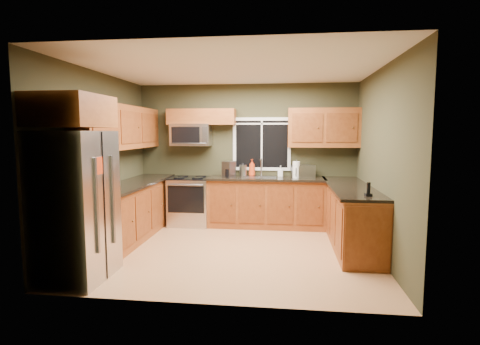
% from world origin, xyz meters
% --- Properties ---
extents(floor, '(4.20, 4.20, 0.00)m').
position_xyz_m(floor, '(0.00, 0.00, 0.00)').
color(floor, '#B17A4D').
rests_on(floor, ground).
extents(ceiling, '(4.20, 4.20, 0.00)m').
position_xyz_m(ceiling, '(0.00, 0.00, 2.70)').
color(ceiling, white).
rests_on(ceiling, back_wall).
extents(back_wall, '(4.20, 0.00, 4.20)m').
position_xyz_m(back_wall, '(0.00, 1.80, 1.35)').
color(back_wall, '#34331F').
rests_on(back_wall, ground).
extents(front_wall, '(4.20, 0.00, 4.20)m').
position_xyz_m(front_wall, '(0.00, -1.80, 1.35)').
color(front_wall, '#34331F').
rests_on(front_wall, ground).
extents(left_wall, '(0.00, 3.60, 3.60)m').
position_xyz_m(left_wall, '(-2.10, 0.00, 1.35)').
color(left_wall, '#34331F').
rests_on(left_wall, ground).
extents(right_wall, '(0.00, 3.60, 3.60)m').
position_xyz_m(right_wall, '(2.10, 0.00, 1.35)').
color(right_wall, '#34331F').
rests_on(right_wall, ground).
extents(window, '(1.12, 0.03, 1.02)m').
position_xyz_m(window, '(0.30, 1.78, 1.55)').
color(window, white).
rests_on(window, back_wall).
extents(base_cabinets_left, '(0.60, 2.65, 0.90)m').
position_xyz_m(base_cabinets_left, '(-1.80, 0.48, 0.45)').
color(base_cabinets_left, brown).
rests_on(base_cabinets_left, ground).
extents(countertop_left, '(0.65, 2.65, 0.04)m').
position_xyz_m(countertop_left, '(-1.78, 0.48, 0.92)').
color(countertop_left, black).
rests_on(countertop_left, base_cabinets_left).
extents(base_cabinets_back, '(2.17, 0.60, 0.90)m').
position_xyz_m(base_cabinets_back, '(0.42, 1.50, 0.45)').
color(base_cabinets_back, brown).
rests_on(base_cabinets_back, ground).
extents(countertop_back, '(2.17, 0.65, 0.04)m').
position_xyz_m(countertop_back, '(0.42, 1.48, 0.92)').
color(countertop_back, black).
rests_on(countertop_back, base_cabinets_back).
extents(base_cabinets_peninsula, '(0.60, 2.52, 0.90)m').
position_xyz_m(base_cabinets_peninsula, '(1.80, 0.54, 0.45)').
color(base_cabinets_peninsula, brown).
rests_on(base_cabinets_peninsula, ground).
extents(countertop_peninsula, '(0.65, 2.50, 0.04)m').
position_xyz_m(countertop_peninsula, '(1.78, 0.55, 0.92)').
color(countertop_peninsula, black).
rests_on(countertop_peninsula, base_cabinets_peninsula).
extents(upper_cabinets_left, '(0.33, 2.65, 0.72)m').
position_xyz_m(upper_cabinets_left, '(-1.94, 0.48, 1.86)').
color(upper_cabinets_left, brown).
rests_on(upper_cabinets_left, left_wall).
extents(upper_cabinets_back_left, '(1.30, 0.33, 0.30)m').
position_xyz_m(upper_cabinets_back_left, '(-0.85, 1.64, 2.07)').
color(upper_cabinets_back_left, brown).
rests_on(upper_cabinets_back_left, back_wall).
extents(upper_cabinets_back_right, '(1.30, 0.33, 0.72)m').
position_xyz_m(upper_cabinets_back_right, '(1.45, 1.64, 1.86)').
color(upper_cabinets_back_right, brown).
rests_on(upper_cabinets_back_right, back_wall).
extents(upper_cabinet_over_fridge, '(0.72, 0.90, 0.38)m').
position_xyz_m(upper_cabinet_over_fridge, '(-1.74, -1.30, 2.03)').
color(upper_cabinet_over_fridge, brown).
rests_on(upper_cabinet_over_fridge, left_wall).
extents(refrigerator, '(0.74, 0.90, 1.80)m').
position_xyz_m(refrigerator, '(-1.74, -1.30, 0.90)').
color(refrigerator, '#B7B7BC').
rests_on(refrigerator, ground).
extents(range, '(0.76, 0.69, 0.94)m').
position_xyz_m(range, '(-1.05, 1.47, 0.47)').
color(range, '#B7B7BC').
rests_on(range, ground).
extents(microwave, '(0.76, 0.41, 0.42)m').
position_xyz_m(microwave, '(-1.05, 1.61, 1.73)').
color(microwave, '#B7B7BC').
rests_on(microwave, back_wall).
extents(sink, '(0.60, 0.42, 0.36)m').
position_xyz_m(sink, '(0.30, 1.49, 0.95)').
color(sink, slate).
rests_on(sink, countertop_back).
extents(toaster_oven, '(0.45, 0.41, 0.23)m').
position_xyz_m(toaster_oven, '(1.09, 1.57, 1.06)').
color(toaster_oven, '#B7B7BC').
rests_on(toaster_oven, countertop_back).
extents(coffee_maker, '(0.25, 0.29, 0.30)m').
position_xyz_m(coffee_maker, '(-0.30, 1.45, 1.08)').
color(coffee_maker, slate).
rests_on(coffee_maker, countertop_back).
extents(kettle, '(0.19, 0.19, 0.26)m').
position_xyz_m(kettle, '(-0.05, 1.65, 1.06)').
color(kettle, '#B7B7BC').
rests_on(kettle, countertop_back).
extents(paper_towel_roll, '(0.13, 0.13, 0.34)m').
position_xyz_m(paper_towel_roll, '(0.96, 1.44, 1.09)').
color(paper_towel_roll, white).
rests_on(paper_towel_roll, countertop_back).
extents(soap_bottle_a, '(0.15, 0.15, 0.32)m').
position_xyz_m(soap_bottle_a, '(0.12, 1.70, 1.10)').
color(soap_bottle_a, red).
rests_on(soap_bottle_a, countertop_back).
extents(soap_bottle_b, '(0.10, 0.10, 0.21)m').
position_xyz_m(soap_bottle_b, '(0.67, 1.67, 1.04)').
color(soap_bottle_b, white).
rests_on(soap_bottle_b, countertop_back).
extents(cordless_phone, '(0.09, 0.09, 0.18)m').
position_xyz_m(cordless_phone, '(1.85, -0.40, 1.00)').
color(cordless_phone, black).
rests_on(cordless_phone, countertop_peninsula).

